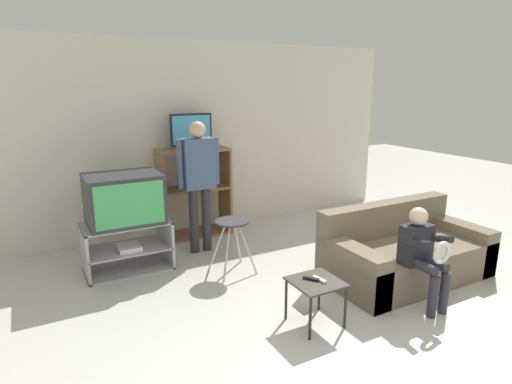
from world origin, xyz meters
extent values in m
plane|color=beige|center=(0.00, 0.00, 0.00)|extent=(18.00, 18.00, 0.00)
cube|color=silver|center=(0.00, 3.72, 1.30)|extent=(6.40, 0.06, 2.60)
cube|color=#A8A8AD|center=(-1.21, 2.74, 0.01)|extent=(0.93, 0.55, 0.02)
cube|color=#A8A8AD|center=(-1.21, 2.74, 0.25)|extent=(0.90, 0.55, 0.02)
cube|color=#A8A8AD|center=(-1.21, 2.74, 0.54)|extent=(0.93, 0.55, 0.02)
cube|color=#A8A8AD|center=(-1.66, 2.74, 0.27)|extent=(0.03, 0.55, 0.55)
cube|color=#A8A8AD|center=(-0.76, 2.74, 0.27)|extent=(0.03, 0.55, 0.55)
cube|color=white|center=(-1.21, 2.67, 0.28)|extent=(0.24, 0.28, 0.05)
cube|color=#2D2D33|center=(-1.21, 2.75, 0.82)|extent=(0.79, 0.59, 0.54)
cube|color=#3FA559|center=(-1.21, 2.45, 0.82)|extent=(0.71, 0.01, 0.46)
cube|color=#8E6642|center=(-0.59, 3.44, 0.60)|extent=(0.03, 0.42, 1.20)
cube|color=#8E6642|center=(0.32, 3.44, 0.60)|extent=(0.03, 0.42, 1.20)
cube|color=#8E6642|center=(-0.14, 3.44, 0.02)|extent=(0.88, 0.42, 0.03)
cube|color=#8E6642|center=(-0.14, 3.44, 0.66)|extent=(0.88, 0.42, 0.03)
cube|color=#8E6642|center=(-0.14, 3.44, 1.18)|extent=(0.88, 0.42, 0.03)
cube|color=#9E7A4C|center=(-0.30, 3.38, 0.79)|extent=(0.18, 0.04, 0.22)
cube|color=black|center=(-0.14, 3.47, 1.22)|extent=(0.20, 0.20, 0.04)
cube|color=black|center=(-0.14, 3.47, 1.45)|extent=(0.57, 0.04, 0.42)
cube|color=#4CB7E0|center=(-0.14, 3.45, 1.45)|extent=(0.52, 0.01, 0.37)
cylinder|color=#B7B7BC|center=(-0.33, 1.99, 0.29)|extent=(0.18, 0.17, 0.58)
cylinder|color=#B7B7BC|center=(-0.08, 1.99, 0.29)|extent=(0.18, 0.17, 0.58)
cylinder|color=#B7B7BC|center=(-0.33, 2.23, 0.29)|extent=(0.18, 0.17, 0.58)
cylinder|color=#B7B7BC|center=(-0.08, 2.23, 0.29)|extent=(0.18, 0.17, 0.58)
cylinder|color=#333338|center=(-0.21, 2.11, 0.58)|extent=(0.37, 0.37, 0.02)
cube|color=#38332D|center=(-0.05, 0.80, 0.39)|extent=(0.41, 0.41, 0.02)
cylinder|color=black|center=(-0.23, 0.61, 0.19)|extent=(0.02, 0.02, 0.39)
cylinder|color=black|center=(0.14, 0.61, 0.19)|extent=(0.02, 0.02, 0.39)
cylinder|color=black|center=(-0.23, 0.98, 0.19)|extent=(0.02, 0.02, 0.39)
cylinder|color=black|center=(0.14, 0.98, 0.19)|extent=(0.02, 0.02, 0.39)
cube|color=black|center=(-0.07, 0.83, 0.41)|extent=(0.11, 0.14, 0.02)
cube|color=silver|center=(-0.01, 0.79, 0.41)|extent=(0.06, 0.15, 0.02)
cube|color=#756651|center=(1.37, 1.07, 0.20)|extent=(1.77, 0.90, 0.39)
cube|color=#756651|center=(1.37, 1.42, 0.57)|extent=(1.77, 0.20, 0.37)
cube|color=#756651|center=(0.59, 1.07, 0.26)|extent=(0.22, 0.90, 0.51)
cube|color=#756651|center=(2.14, 1.07, 0.26)|extent=(0.22, 0.90, 0.51)
cylinder|color=#2D2D33|center=(-0.38, 2.85, 0.40)|extent=(0.11, 0.11, 0.81)
cylinder|color=#2D2D33|center=(-0.21, 2.85, 0.40)|extent=(0.11, 0.11, 0.81)
cube|color=#475B7A|center=(-0.29, 2.85, 1.11)|extent=(0.38, 0.20, 0.61)
cylinder|color=#475B7A|center=(-0.52, 2.85, 1.13)|extent=(0.08, 0.08, 0.58)
cylinder|color=#475B7A|center=(-0.06, 2.85, 1.13)|extent=(0.08, 0.08, 0.58)
sphere|color=#DBAD89|center=(-0.29, 2.85, 1.51)|extent=(0.20, 0.20, 0.20)
cylinder|color=#2D2D38|center=(0.94, 0.38, 0.20)|extent=(0.08, 0.08, 0.39)
cylinder|color=#2D2D38|center=(1.09, 0.38, 0.20)|extent=(0.08, 0.08, 0.39)
cylinder|color=#2D2D38|center=(0.94, 0.53, 0.44)|extent=(0.09, 0.30, 0.09)
cylinder|color=#2D2D38|center=(1.09, 0.53, 0.44)|extent=(0.09, 0.30, 0.09)
cube|color=#232328|center=(1.01, 0.68, 0.58)|extent=(0.30, 0.17, 0.38)
cylinder|color=#232328|center=(0.88, 0.55, 0.65)|extent=(0.06, 0.31, 0.14)
cylinder|color=#232328|center=(1.15, 0.55, 0.65)|extent=(0.06, 0.31, 0.14)
sphere|color=beige|center=(1.01, 0.68, 0.85)|extent=(0.17, 0.17, 0.17)
torus|color=silver|center=(1.01, 0.40, 0.60)|extent=(0.21, 0.04, 0.21)
camera|label=1|loc=(-2.09, -1.89, 2.03)|focal=30.00mm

